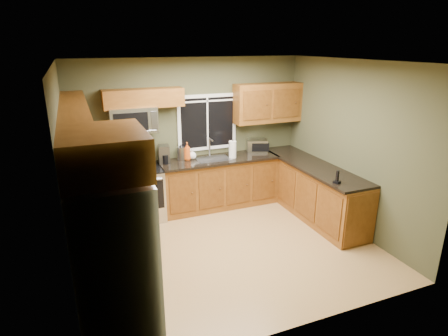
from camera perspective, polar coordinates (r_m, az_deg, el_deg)
floor at (r=5.76m, az=0.86°, el=-12.03°), size 4.20×4.20×0.00m
ceiling at (r=4.96m, az=1.02°, el=15.91°), size 4.20×4.20×0.00m
back_wall at (r=6.84m, az=-4.96°, el=5.13°), size 4.20×0.00×4.20m
front_wall at (r=3.72m, az=11.83°, el=-6.94°), size 4.20×0.00×4.20m
left_wall at (r=4.83m, az=-22.69°, el=-2.01°), size 0.00×3.60×3.60m
right_wall at (r=6.29m, az=18.87°, el=3.01°), size 0.00×3.60×3.60m
window at (r=6.87m, az=-2.56°, el=6.97°), size 1.12×0.03×1.02m
base_cabinets_left at (r=5.62m, az=-18.50°, el=-8.67°), size 0.60×2.65×0.90m
countertop_left at (r=5.43m, az=-18.74°, el=-4.21°), size 0.65×2.65×0.04m
base_cabinets_back at (r=6.96m, az=-0.76°, el=-2.32°), size 2.17×0.60×0.90m
countertop_back at (r=6.78m, az=-0.70°, el=1.33°), size 2.17×0.65×0.04m
base_cabinets_peninsula at (r=6.79m, az=13.22°, el=-3.37°), size 0.60×2.52×0.90m
countertop_peninsula at (r=6.63m, az=13.30°, el=0.40°), size 0.65×2.50×0.04m
upper_cabinets_left at (r=5.15m, az=-21.59°, el=5.28°), size 0.33×2.65×0.72m
upper_cabinets_back_left at (r=6.35m, az=-12.15°, el=10.38°), size 1.30×0.33×0.30m
upper_cabinets_back_right at (r=7.14m, az=6.67°, el=9.82°), size 1.30×0.33×0.72m
upper_cabinet_over_fridge at (r=3.39m, az=-17.92°, el=2.28°), size 0.72×0.90×0.38m
refrigerator at (r=3.85m, az=-16.21°, el=-14.08°), size 0.74×0.90×1.80m
range at (r=6.58m, az=-12.67°, el=-3.90°), size 0.76×0.69×0.94m
microwave at (r=6.35m, az=-13.68°, el=7.14°), size 0.76×0.41×0.42m
sink at (r=6.75m, az=-1.66°, el=1.52°), size 0.60×0.42×0.36m
toaster_oven at (r=7.20m, az=5.06°, el=3.42°), size 0.46×0.41×0.24m
coffee_maker at (r=6.57m, az=-9.11°, el=2.01°), size 0.22×0.27×0.31m
kettle at (r=6.70m, az=-6.52°, el=2.35°), size 0.16×0.16×0.29m
paper_towel_roll at (r=6.77m, az=1.32°, el=2.85°), size 0.15×0.15×0.34m
soap_bottle_a at (r=6.68m, az=-5.63°, el=2.57°), size 0.14×0.14×0.32m
soap_bottle_c at (r=6.74m, az=-4.86°, el=2.14°), size 0.18×0.18×0.18m
cordless_phone at (r=5.81m, az=16.86°, el=-1.67°), size 0.11×0.11×0.20m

